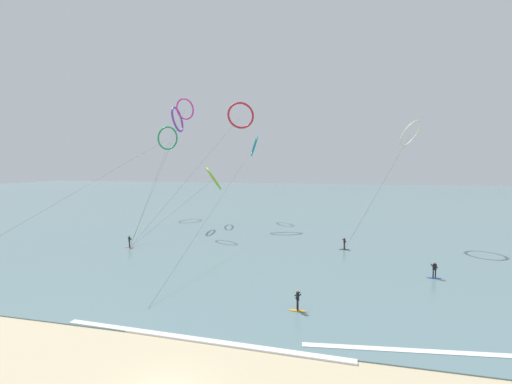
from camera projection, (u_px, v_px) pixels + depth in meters
The scene contains 14 objects.
sea_water at pixel (311, 198), 118.93m from camera, with size 400.00×200.00×0.08m, color slate.
surfer_charcoal at pixel (344, 244), 45.70m from camera, with size 1.40×0.64×1.70m.
surfer_amber at pixel (298, 302), 26.32m from camera, with size 1.40×0.64×1.70m.
surfer_cobalt at pixel (434, 271), 34.01m from camera, with size 1.40×0.70×1.70m.
surfer_coral at pixel (129, 242), 46.94m from camera, with size 1.40×0.69×1.70m.
kite_lime at pixel (213, 179), 66.37m from camera, with size 6.99×24.82×11.27m.
kite_emerald at pixel (168, 138), 77.46m from camera, with size 3.48×51.08×20.48m.
kite_crimson at pixel (241, 115), 66.28m from camera, with size 12.10×25.49×24.01m.
kite_violet at pixel (177, 120), 66.61m from camera, with size 3.78×23.82×23.11m.
kite_teal at pixel (254, 146), 72.34m from camera, with size 4.20×50.28×17.90m.
kite_ivory at pixel (410, 134), 50.09m from camera, with size 11.81×10.53×18.12m.
kite_magenta at pixel (185, 109), 59.62m from camera, with size 3.96×16.15×23.29m.
wave_crest_near at pixel (198, 340), 22.02m from camera, with size 19.95×0.50×0.12m, color white.
wave_crest_mid at pixel (440, 353), 20.48m from camera, with size 16.62×0.50×0.12m, color white.
Camera 1 is at (8.13, -14.13, 11.36)m, focal length 23.71 mm.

